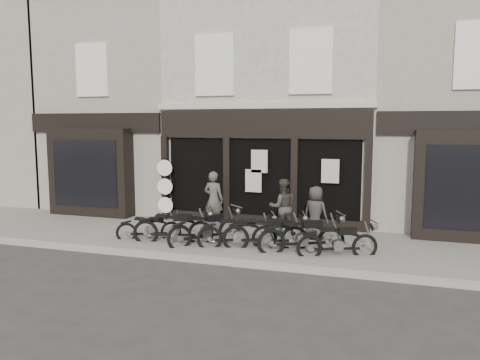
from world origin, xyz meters
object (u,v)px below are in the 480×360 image
(motorcycle_4, at_px, (266,236))
(motorcycle_5, at_px, (303,239))
(motorcycle_2, at_px, (206,232))
(advert_sign_post, at_px, (165,192))
(motorcycle_0, at_px, (150,230))
(man_centre, at_px, (283,207))
(motorcycle_6, at_px, (338,245))
(motorcycle_1, at_px, (174,231))
(motorcycle_3, at_px, (238,236))
(man_left, at_px, (214,199))
(man_right, at_px, (315,213))

(motorcycle_4, distance_m, motorcycle_5, 1.00)
(motorcycle_2, distance_m, advert_sign_post, 3.60)
(motorcycle_0, relative_size, man_centre, 1.04)
(man_centre, bearing_deg, advert_sign_post, -33.78)
(motorcycle_6, xyz_separation_m, man_centre, (-1.85, 1.75, 0.57))
(motorcycle_4, bearing_deg, advert_sign_post, 134.77)
(advert_sign_post, bearing_deg, man_centre, -14.51)
(motorcycle_1, distance_m, motorcycle_3, 1.91)
(motorcycle_4, bearing_deg, man_left, 124.00)
(man_left, xyz_separation_m, man_right, (3.40, -0.60, -0.13))
(motorcycle_3, bearing_deg, motorcycle_5, -18.75)
(motorcycle_1, xyz_separation_m, motorcycle_6, (4.62, 0.01, -0.04))
(motorcycle_1, xyz_separation_m, motorcycle_5, (3.68, 0.12, 0.01))
(advert_sign_post, bearing_deg, motorcycle_4, -33.37)
(motorcycle_5, distance_m, motorcycle_6, 0.95)
(motorcycle_3, xyz_separation_m, motorcycle_6, (2.71, -0.04, -0.02))
(motorcycle_6, distance_m, man_right, 1.81)
(motorcycle_5, bearing_deg, motorcycle_3, 157.43)
(man_left, distance_m, man_right, 3.46)
(motorcycle_0, distance_m, motorcycle_1, 0.88)
(motorcycle_5, bearing_deg, motorcycle_2, 154.14)
(motorcycle_3, relative_size, motorcycle_4, 0.92)
(motorcycle_0, height_order, motorcycle_5, motorcycle_5)
(motorcycle_4, bearing_deg, man_right, 36.12)
(motorcycle_4, relative_size, motorcycle_5, 1.03)
(man_right, xyz_separation_m, advert_sign_post, (-5.39, 1.12, 0.22))
(motorcycle_0, relative_size, motorcycle_4, 0.78)
(man_right, bearing_deg, advert_sign_post, 9.31)
(motorcycle_6, bearing_deg, man_right, 97.11)
(motorcycle_0, height_order, motorcycle_4, motorcycle_4)
(advert_sign_post, bearing_deg, motorcycle_5, -28.63)
(motorcycle_3, relative_size, man_centre, 1.23)
(motorcycle_3, xyz_separation_m, man_centre, (0.86, 1.72, 0.55))
(motorcycle_5, relative_size, advert_sign_post, 0.96)
(motorcycle_2, xyz_separation_m, motorcycle_6, (3.70, -0.15, -0.04))
(motorcycle_0, xyz_separation_m, man_centre, (3.64, 1.61, 0.61))
(motorcycle_3, distance_m, man_centre, 2.00)
(motorcycle_4, bearing_deg, motorcycle_5, -16.50)
(motorcycle_6, height_order, advert_sign_post, advert_sign_post)
(motorcycle_3, bearing_deg, man_right, 17.05)
(motorcycle_2, bearing_deg, motorcycle_5, -49.07)
(motorcycle_6, bearing_deg, motorcycle_5, 151.98)
(motorcycle_6, bearing_deg, man_centre, 115.36)
(motorcycle_1, distance_m, advert_sign_post, 3.17)
(man_centre, distance_m, man_right, 1.05)
(motorcycle_4, relative_size, advert_sign_post, 0.99)
(motorcycle_4, distance_m, man_centre, 1.70)
(man_right, bearing_deg, motorcycle_5, 106.07)
(motorcycle_5, distance_m, advert_sign_post, 5.88)
(man_left, xyz_separation_m, man_centre, (2.37, -0.38, -0.06))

